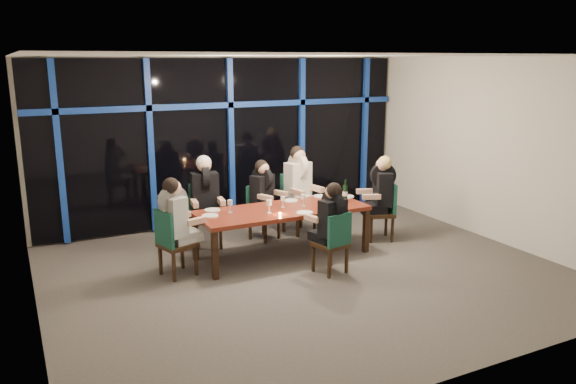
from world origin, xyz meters
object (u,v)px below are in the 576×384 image
at_px(water_pitcher, 330,199).
at_px(diner_far_mid, 264,188).
at_px(chair_end_left, 172,240).
at_px(wine_bottle, 345,193).
at_px(chair_near_mid, 334,240).
at_px(chair_far_mid, 261,209).
at_px(diner_far_left, 205,188).
at_px(dining_table, 282,213).
at_px(chair_end_right, 384,208).
at_px(chair_far_right, 296,199).
at_px(diner_far_right, 299,177).
at_px(diner_near_mid, 331,214).
at_px(chair_far_left, 205,212).
at_px(diner_end_right, 381,186).
at_px(diner_end_left, 176,212).

bearing_deg(water_pitcher, diner_far_mid, 134.46).
bearing_deg(chair_end_left, wine_bottle, -105.44).
bearing_deg(chair_near_mid, chair_far_mid, -94.33).
relative_size(diner_far_left, diner_far_mid, 1.10).
bearing_deg(chair_far_mid, diner_far_mid, -90.00).
bearing_deg(dining_table, chair_end_right, -1.17).
xyz_separation_m(chair_far_right, diner_far_right, (0.02, -0.09, 0.41)).
bearing_deg(diner_near_mid, wine_bottle, -143.66).
relative_size(diner_far_right, water_pitcher, 5.35).
bearing_deg(diner_far_right, chair_far_mid, 169.32).
xyz_separation_m(chair_far_left, diner_end_right, (2.69, -1.02, 0.36)).
relative_size(chair_far_left, diner_far_right, 1.00).
height_order(diner_far_mid, diner_near_mid, diner_far_mid).
distance_m(chair_far_right, water_pitcher, 1.17).
distance_m(chair_end_left, diner_end_left, 0.39).
bearing_deg(chair_far_mid, chair_far_right, -17.10).
bearing_deg(dining_table, diner_end_left, -177.84).
relative_size(chair_end_right, diner_near_mid, 1.11).
height_order(chair_far_right, chair_end_left, chair_far_right).
height_order(chair_far_left, chair_near_mid, chair_far_left).
relative_size(diner_far_left, diner_end_right, 1.05).
bearing_deg(diner_near_mid, chair_far_right, -115.40).
bearing_deg(chair_end_left, chair_near_mid, -130.14).
distance_m(diner_far_mid, diner_end_right, 1.92).
xyz_separation_m(chair_end_left, diner_far_mid, (1.83, 0.96, 0.34)).
relative_size(diner_far_right, diner_end_left, 1.08).
xyz_separation_m(chair_end_left, chair_near_mid, (2.04, -0.92, -0.03)).
distance_m(chair_far_mid, diner_far_mid, 0.37).
relative_size(chair_far_right, wine_bottle, 2.87).
distance_m(chair_far_right, diner_near_mid, 2.04).
height_order(dining_table, chair_near_mid, chair_near_mid).
bearing_deg(diner_far_mid, water_pitcher, -79.82).
relative_size(chair_far_left, chair_end_right, 1.05).
xyz_separation_m(chair_far_right, diner_end_right, (1.02, -1.04, 0.35)).
height_order(diner_far_mid, wine_bottle, diner_far_mid).
relative_size(diner_far_mid, diner_far_right, 0.89).
xyz_separation_m(chair_near_mid, diner_end_right, (1.49, 1.00, 0.42)).
xyz_separation_m(diner_end_left, water_pitcher, (2.42, -0.05, -0.07)).
relative_size(diner_far_mid, water_pitcher, 4.76).
xyz_separation_m(chair_end_right, chair_near_mid, (-1.57, -0.97, -0.04)).
xyz_separation_m(dining_table, chair_end_right, (1.88, -0.04, -0.14)).
height_order(chair_end_left, chair_near_mid, chair_end_left).
distance_m(diner_end_left, diner_end_right, 3.46).
bearing_deg(chair_end_right, wine_bottle, -68.27).
bearing_deg(chair_far_left, chair_near_mid, -50.63).
distance_m(chair_far_mid, chair_near_mid, 1.97).
bearing_deg(chair_far_right, chair_end_right, -55.07).
bearing_deg(chair_near_mid, wine_bottle, -140.78).
bearing_deg(chair_end_left, chair_far_left, -53.59).
relative_size(chair_near_mid, diner_end_left, 0.96).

